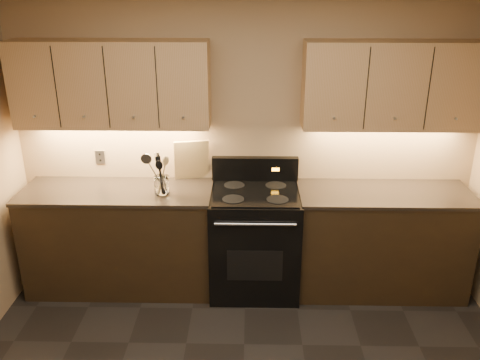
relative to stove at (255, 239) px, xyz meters
The scene contains 14 objects.
wall_back 0.88m from the stove, 104.10° to the left, with size 4.00×0.04×2.60m, color #A2865F.
counter_left 1.18m from the stove, behind, with size 1.62×0.62×0.93m.
counter_right 1.10m from the stove, ahead, with size 1.46×0.62×0.93m.
stove is the anchor object (origin of this frame).
upper_cab_left 1.78m from the stove, behind, with size 1.60×0.30×0.70m, color tan.
upper_cab_right 1.73m from the stove, ahead, with size 1.44×0.30×0.70m, color tan.
outlet_plate 1.55m from the stove, 167.24° to the left, with size 0.09×0.01×0.12m, color #B2B5BA.
utensil_crock 0.94m from the stove, behind, with size 0.14×0.14×0.16m.
cutting_board 0.89m from the stove, 154.58° to the left, with size 0.30×0.02×0.38m, color tan.
wooden_spoon 1.01m from the stove, behind, with size 0.06×0.06×0.30m, color tan, non-canonical shape.
black_spoon 0.99m from the stove, behind, with size 0.06×0.06×0.30m, color black, non-canonical shape.
black_turner 1.00m from the stove, behind, with size 0.08×0.08×0.33m, color black, non-canonical shape.
steel_spatula 0.99m from the stove, behind, with size 0.08×0.08×0.35m, color silver, non-canonical shape.
steel_skimmer 0.99m from the stove, behind, with size 0.09×0.09×0.35m, color silver, non-canonical shape.
Camera 1 is at (0.03, -2.24, 2.61)m, focal length 38.00 mm.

